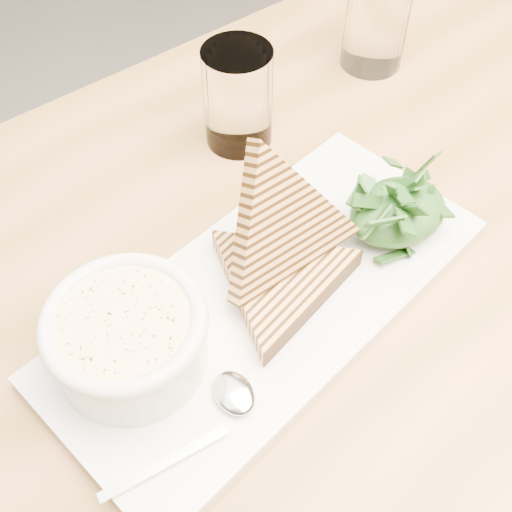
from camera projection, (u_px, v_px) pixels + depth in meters
floor at (397, 449)px, 1.30m from camera, size 6.00×6.00×0.00m
table_top at (343, 262)px, 0.65m from camera, size 1.20×0.82×0.04m
table_leg_br at (413, 150)px, 1.31m from camera, size 0.06×0.06×0.73m
platter at (269, 298)px, 0.59m from camera, size 0.45×0.26×0.02m
soup_bowl at (130, 342)px, 0.52m from camera, size 0.13×0.13×0.05m
soup at (124, 323)px, 0.50m from camera, size 0.11×0.11×0.01m
bowl_rim at (124, 321)px, 0.50m from camera, size 0.13×0.13×0.01m
sandwich_flat at (279, 282)px, 0.58m from camera, size 0.20×0.20×0.02m
sandwich_lean at (283, 225)px, 0.56m from camera, size 0.17×0.17×0.19m
salad_base at (398, 212)px, 0.62m from camera, size 0.10×0.08×0.04m
arugula_pile at (399, 206)px, 0.61m from camera, size 0.11×0.10×0.05m
spoon_bowl at (234, 393)px, 0.52m from camera, size 0.04×0.05×0.01m
spoon_handle at (165, 463)px, 0.48m from camera, size 0.11×0.02×0.00m
glass_near at (238, 98)px, 0.69m from camera, size 0.08×0.08×0.11m
glass_far at (377, 21)px, 0.78m from camera, size 0.08×0.08×0.12m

